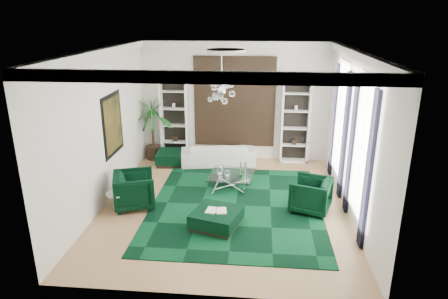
# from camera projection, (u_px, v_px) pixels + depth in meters

# --- Properties ---
(floor) EXTENTS (6.00, 7.00, 0.02)m
(floor) POSITION_uv_depth(u_px,v_px,m) (225.00, 204.00, 10.13)
(floor) COLOR tan
(floor) RESTS_ON ground
(ceiling) EXTENTS (6.00, 7.00, 0.02)m
(ceiling) POSITION_uv_depth(u_px,v_px,m) (225.00, 50.00, 8.90)
(ceiling) COLOR white
(ceiling) RESTS_ON ground
(wall_back) EXTENTS (6.00, 0.02, 3.80)m
(wall_back) POSITION_uv_depth(u_px,v_px,m) (235.00, 102.00, 12.82)
(wall_back) COLOR silver
(wall_back) RESTS_ON ground
(wall_front) EXTENTS (6.00, 0.02, 3.80)m
(wall_front) POSITION_uv_depth(u_px,v_px,m) (205.00, 194.00, 6.20)
(wall_front) COLOR silver
(wall_front) RESTS_ON ground
(wall_left) EXTENTS (0.02, 7.00, 3.80)m
(wall_left) POSITION_uv_depth(u_px,v_px,m) (103.00, 129.00, 9.77)
(wall_left) COLOR silver
(wall_left) RESTS_ON ground
(wall_right) EXTENTS (0.02, 7.00, 3.80)m
(wall_right) POSITION_uv_depth(u_px,v_px,m) (354.00, 135.00, 9.25)
(wall_right) COLOR silver
(wall_right) RESTS_ON ground
(crown_molding) EXTENTS (6.00, 7.00, 0.18)m
(crown_molding) POSITION_uv_depth(u_px,v_px,m) (225.00, 55.00, 8.94)
(crown_molding) COLOR white
(crown_molding) RESTS_ON ceiling
(ceiling_medallion) EXTENTS (0.90, 0.90, 0.05)m
(ceiling_medallion) POSITION_uv_depth(u_px,v_px,m) (226.00, 50.00, 9.20)
(ceiling_medallion) COLOR white
(ceiling_medallion) RESTS_ON ceiling
(tapestry) EXTENTS (2.50, 0.06, 2.80)m
(tapestry) POSITION_uv_depth(u_px,v_px,m) (234.00, 102.00, 12.78)
(tapestry) COLOR black
(tapestry) RESTS_ON wall_back
(shelving_left) EXTENTS (0.90, 0.38, 2.80)m
(shelving_left) POSITION_uv_depth(u_px,v_px,m) (174.00, 117.00, 12.96)
(shelving_left) COLOR white
(shelving_left) RESTS_ON floor
(shelving_right) EXTENTS (0.90, 0.38, 2.80)m
(shelving_right) POSITION_uv_depth(u_px,v_px,m) (295.00, 120.00, 12.63)
(shelving_right) COLOR white
(shelving_right) RESTS_ON floor
(painting) EXTENTS (0.04, 1.30, 1.60)m
(painting) POSITION_uv_depth(u_px,v_px,m) (113.00, 124.00, 10.35)
(painting) COLOR black
(painting) RESTS_ON wall_left
(window_near) EXTENTS (0.03, 1.10, 2.90)m
(window_near) POSITION_uv_depth(u_px,v_px,m) (362.00, 147.00, 8.41)
(window_near) COLOR white
(window_near) RESTS_ON wall_right
(curtain_near_a) EXTENTS (0.07, 0.30, 3.25)m
(curtain_near_a) POSITION_uv_depth(u_px,v_px,m) (368.00, 172.00, 7.75)
(curtain_near_a) COLOR black
(curtain_near_a) RESTS_ON floor
(curtain_near_b) EXTENTS (0.07, 0.30, 3.25)m
(curtain_near_b) POSITION_uv_depth(u_px,v_px,m) (351.00, 147.00, 9.23)
(curtain_near_b) COLOR black
(curtain_near_b) RESTS_ON floor
(window_far) EXTENTS (0.03, 1.10, 2.90)m
(window_far) POSITION_uv_depth(u_px,v_px,m) (341.00, 119.00, 10.67)
(window_far) COLOR white
(window_far) RESTS_ON wall_right
(curtain_far_a) EXTENTS (0.07, 0.30, 3.25)m
(curtain_far_a) POSITION_uv_depth(u_px,v_px,m) (344.00, 136.00, 10.02)
(curtain_far_a) COLOR black
(curtain_far_a) RESTS_ON floor
(curtain_far_b) EXTENTS (0.07, 0.30, 3.25)m
(curtain_far_b) POSITION_uv_depth(u_px,v_px,m) (334.00, 121.00, 11.49)
(curtain_far_b) COLOR black
(curtain_far_b) RESTS_ON floor
(rug) EXTENTS (4.20, 5.00, 0.02)m
(rug) POSITION_uv_depth(u_px,v_px,m) (236.00, 206.00, 10.00)
(rug) COLOR black
(rug) RESTS_ON floor
(sofa) EXTENTS (2.46, 1.31, 0.68)m
(sofa) POSITION_uv_depth(u_px,v_px,m) (218.00, 154.00, 12.73)
(sofa) COLOR white
(sofa) RESTS_ON floor
(armchair_left) EXTENTS (1.23, 1.21, 0.89)m
(armchair_left) POSITION_uv_depth(u_px,v_px,m) (134.00, 190.00, 9.86)
(armchair_left) COLOR black
(armchair_left) RESTS_ON floor
(armchair_right) EXTENTS (1.16, 1.14, 0.84)m
(armchair_right) POSITION_uv_depth(u_px,v_px,m) (311.00, 195.00, 9.65)
(armchair_right) COLOR black
(armchair_right) RESTS_ON floor
(coffee_table) EXTENTS (1.29, 1.29, 0.40)m
(coffee_table) POSITION_uv_depth(u_px,v_px,m) (231.00, 181.00, 11.00)
(coffee_table) COLOR white
(coffee_table) RESTS_ON floor
(ottoman_side) EXTENTS (0.99, 0.99, 0.41)m
(ottoman_side) POSITION_uv_depth(u_px,v_px,m) (172.00, 158.00, 12.76)
(ottoman_side) COLOR black
(ottoman_side) RESTS_ON floor
(ottoman_front) EXTENTS (1.23, 1.23, 0.39)m
(ottoman_front) POSITION_uv_depth(u_px,v_px,m) (216.00, 219.00, 8.97)
(ottoman_front) COLOR black
(ottoman_front) RESTS_ON floor
(book) EXTENTS (0.47, 0.31, 0.03)m
(book) POSITION_uv_depth(u_px,v_px,m) (216.00, 210.00, 8.90)
(book) COLOR white
(book) RESTS_ON ottoman_front
(side_table) EXTENTS (0.62, 0.62, 0.49)m
(side_table) POSITION_uv_depth(u_px,v_px,m) (118.00, 202.00, 9.65)
(side_table) COLOR white
(side_table) RESTS_ON floor
(palm) EXTENTS (1.76, 1.76, 2.68)m
(palm) POSITION_uv_depth(u_px,v_px,m) (152.00, 120.00, 12.89)
(palm) COLOR #19591E
(palm) RESTS_ON floor
(chandelier) EXTENTS (0.96, 0.96, 0.73)m
(chandelier) POSITION_uv_depth(u_px,v_px,m) (222.00, 91.00, 9.35)
(chandelier) COLOR white
(chandelier) RESTS_ON ceiling
(table_plant) EXTENTS (0.15, 0.12, 0.25)m
(table_plant) POSITION_uv_depth(u_px,v_px,m) (242.00, 174.00, 10.64)
(table_plant) COLOR #19591E
(table_plant) RESTS_ON coffee_table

